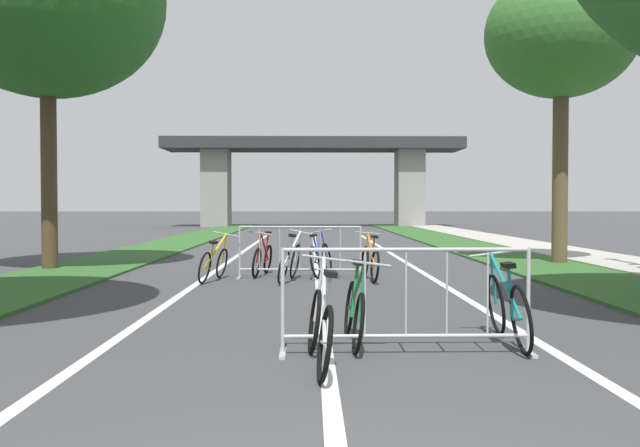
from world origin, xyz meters
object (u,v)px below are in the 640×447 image
at_px(bicycle_blue_2, 321,258).
at_px(bicycle_teal_3, 507,308).
at_px(tree_right_maple_mid, 561,35).
at_px(bicycle_green_6, 354,310).
at_px(crowd_barrier_second, 300,252).
at_px(bicycle_red_1, 263,259).
at_px(bicycle_yellow_4, 214,263).
at_px(bicycle_white_7, 290,261).
at_px(crowd_barrier_nearest, 406,301).
at_px(bicycle_silver_0, 320,327).
at_px(bicycle_orange_5, 370,262).

xyz_separation_m(bicycle_blue_2, bicycle_teal_3, (1.86, -6.77, 0.02)).
height_order(tree_right_maple_mid, bicycle_green_6, tree_right_maple_mid).
bearing_deg(bicycle_blue_2, bicycle_teal_3, -60.95).
bearing_deg(bicycle_blue_2, crowd_barrier_second, -123.60).
height_order(bicycle_red_1, bicycle_yellow_4, same).
xyz_separation_m(bicycle_green_6, bicycle_white_7, (-0.85, 5.82, 0.03)).
bearing_deg(tree_right_maple_mid, bicycle_blue_2, -155.31).
bearing_deg(crowd_barrier_nearest, bicycle_red_1, 104.68).
relative_size(tree_right_maple_mid, bicycle_silver_0, 4.16).
distance_m(crowd_barrier_nearest, bicycle_green_6, 0.70).
bearing_deg(bicycle_green_6, bicycle_teal_3, 177.60).
bearing_deg(bicycle_teal_3, bicycle_green_6, -178.99).
bearing_deg(crowd_barrier_nearest, bicycle_teal_3, 22.09).
xyz_separation_m(bicycle_silver_0, bicycle_teal_3, (1.98, 0.98, 0.02)).
height_order(bicycle_teal_3, bicycle_orange_5, bicycle_teal_3).
height_order(bicycle_teal_3, bicycle_white_7, bicycle_white_7).
distance_m(crowd_barrier_nearest, bicycle_teal_3, 1.23).
xyz_separation_m(bicycle_red_1, bicycle_yellow_4, (-0.87, -0.97, 0.00)).
height_order(tree_right_maple_mid, bicycle_orange_5, tree_right_maple_mid).
distance_m(crowd_barrier_nearest, bicycle_silver_0, 1.01).
distance_m(crowd_barrier_nearest, crowd_barrier_second, 6.94).
relative_size(tree_right_maple_mid, bicycle_yellow_4, 4.42).
xyz_separation_m(crowd_barrier_nearest, bicycle_teal_3, (1.13, 0.46, -0.14)).
bearing_deg(bicycle_green_6, crowd_barrier_second, -85.59).
bearing_deg(bicycle_white_7, bicycle_teal_3, -56.59).
bearing_deg(bicycle_green_6, bicycle_silver_0, 67.73).
bearing_deg(tree_right_maple_mid, bicycle_green_6, -120.95).
bearing_deg(bicycle_red_1, tree_right_maple_mid, -150.86).
bearing_deg(bicycle_green_6, bicycle_orange_5, -98.23).
distance_m(crowd_barrier_second, bicycle_orange_5, 1.43).
relative_size(bicycle_blue_2, bicycle_green_6, 1.08).
relative_size(tree_right_maple_mid, crowd_barrier_second, 2.90).
height_order(bicycle_blue_2, bicycle_green_6, bicycle_blue_2).
xyz_separation_m(crowd_barrier_nearest, bicycle_white_7, (-1.33, 6.30, -0.13)).
relative_size(crowd_barrier_second, bicycle_orange_5, 1.50).
bearing_deg(bicycle_red_1, bicycle_teal_3, 123.08).
height_order(bicycle_green_6, bicycle_white_7, bicycle_white_7).
height_order(bicycle_yellow_4, bicycle_green_6, bicycle_yellow_4).
xyz_separation_m(crowd_barrier_second, bicycle_yellow_4, (-1.65, -0.45, -0.17)).
bearing_deg(bicycle_orange_5, bicycle_green_6, -102.64).
distance_m(bicycle_red_1, bicycle_orange_5, 2.33).
bearing_deg(bicycle_white_7, bicycle_red_1, 129.94).
relative_size(tree_right_maple_mid, bicycle_orange_5, 4.35).
bearing_deg(bicycle_blue_2, bicycle_green_6, -74.18).
height_order(tree_right_maple_mid, crowd_barrier_second, tree_right_maple_mid).
bearing_deg(bicycle_orange_5, bicycle_silver_0, -104.74).
xyz_separation_m(bicycle_blue_2, bicycle_yellow_4, (-2.07, -0.84, -0.02)).
relative_size(bicycle_blue_2, bicycle_yellow_4, 1.06).
height_order(bicycle_silver_0, bicycle_blue_2, bicycle_silver_0).
bearing_deg(bicycle_red_1, bicycle_white_7, 128.55).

